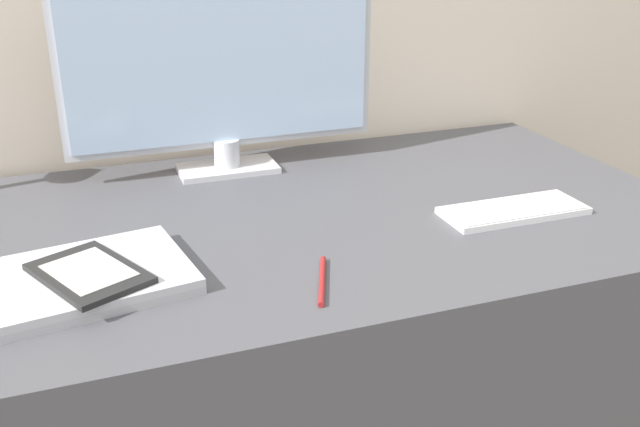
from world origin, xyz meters
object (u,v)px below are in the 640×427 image
at_px(keyboard, 515,211).
at_px(ereader, 89,273).
at_px(pen, 324,280).
at_px(laptop, 77,280).
at_px(monitor, 222,66).

height_order(keyboard, ereader, ereader).
distance_m(keyboard, pen, 0.44).
distance_m(laptop, pen, 0.36).
distance_m(monitor, pen, 0.59).
height_order(keyboard, laptop, laptop).
height_order(laptop, pen, laptop).
xyz_separation_m(laptop, ereader, (0.02, -0.02, 0.02)).
bearing_deg(pen, monitor, 92.14).
height_order(ereader, pen, ereader).
distance_m(keyboard, laptop, 0.76).
relative_size(monitor, ereader, 3.09).
xyz_separation_m(monitor, pen, (0.02, -0.54, -0.22)).
height_order(monitor, laptop, monitor).
bearing_deg(keyboard, ereader, -177.40).
bearing_deg(laptop, keyboard, 1.22).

